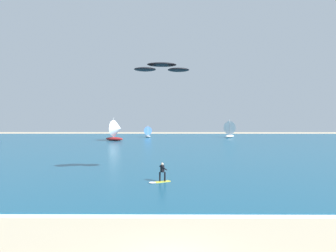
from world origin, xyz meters
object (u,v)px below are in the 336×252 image
kitesurfer (160,175)px  kite (162,68)px  sailboat_mid_left (231,129)px  sailboat_far_right (117,130)px  sailboat_near_shore (147,132)px

kitesurfer → kite: 10.04m
sailboat_mid_left → sailboat_far_right: sailboat_far_right is taller
kite → kitesurfer: bearing=-91.3°
sailboat_near_shore → sailboat_far_right: bearing=-115.4°
sailboat_near_shore → sailboat_far_right: sailboat_far_right is taller
kitesurfer → sailboat_near_shore: sailboat_near_shore is taller
kitesurfer → sailboat_near_shore: size_ratio=0.56×
kitesurfer → sailboat_far_right: size_ratio=0.35×
kitesurfer → kite: size_ratio=0.37×
kitesurfer → sailboat_near_shore: bearing=95.4°
sailboat_mid_left → sailboat_far_right: size_ratio=0.93×
sailboat_mid_left → kite: bearing=-107.6°
kitesurfer → sailboat_mid_left: bearing=73.0°
sailboat_near_shore → sailboat_far_right: size_ratio=0.62×
kitesurfer → sailboat_near_shore: 61.32m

